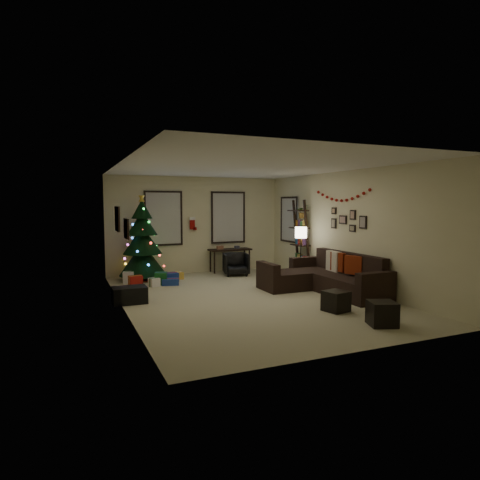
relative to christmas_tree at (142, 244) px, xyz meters
name	(u,v)px	position (x,y,z in m)	size (l,w,h in m)	color
floor	(247,297)	(1.62, -2.96, -0.93)	(7.00, 7.00, 0.00)	#BEB68F
ceiling	(247,167)	(1.62, -2.96, 1.77)	(7.00, 7.00, 0.00)	white
wall_back	(196,225)	(1.62, 0.54, 0.42)	(5.00, 5.00, 0.00)	beige
wall_front	(358,250)	(1.62, -6.46, 0.42)	(5.00, 5.00, 0.00)	beige
wall_left	(122,237)	(-0.88, -2.96, 0.42)	(7.00, 7.00, 0.00)	beige
wall_right	(346,230)	(4.12, -2.96, 0.42)	(7.00, 7.00, 0.00)	beige
window_back_left	(163,218)	(0.67, 0.51, 0.62)	(1.05, 0.06, 1.50)	#728CB2
window_back_right	(228,217)	(2.57, 0.51, 0.62)	(1.05, 0.06, 1.50)	#728CB2
window_right_wall	(289,219)	(4.09, -0.41, 0.57)	(0.06, 0.90, 1.30)	#728CB2
christmas_tree	(142,244)	(0.00, 0.00, 0.00)	(1.20, 1.20, 2.24)	black
presents	(157,279)	(0.20, -0.73, -0.81)	(1.50, 1.01, 0.30)	navy
sofa	(325,279)	(3.46, -3.10, -0.65)	(1.85, 2.70, 0.86)	black
pillow_red_a	(354,265)	(3.83, -3.63, -0.29)	(0.11, 0.40, 0.40)	maroon
pillow_red_b	(338,262)	(3.83, -3.08, -0.29)	(0.11, 0.42, 0.42)	maroon
pillow_cream	(334,261)	(3.83, -2.91, -0.30)	(0.13, 0.46, 0.46)	beige
ottoman_near	(336,301)	(2.64, -4.63, -0.74)	(0.39, 0.39, 0.37)	black
ottoman_far	(382,314)	(2.78, -5.65, -0.73)	(0.41, 0.41, 0.39)	black
desk	(230,251)	(2.53, 0.26, -0.35)	(1.22, 0.43, 0.66)	black
desk_chair	(236,264)	(2.44, -0.39, -0.62)	(0.60, 0.56, 0.62)	black
bookshelf	(301,240)	(3.92, -1.32, 0.07)	(0.30, 0.60, 2.05)	black
potted_plant	(303,210)	(3.92, -1.39, 0.87)	(0.42, 0.36, 0.46)	#4C4C4C
floor_lamp	(301,236)	(3.57, -1.90, 0.22)	(0.29, 0.29, 1.37)	black
art_map	(117,219)	(-0.86, -2.14, 0.72)	(0.04, 0.60, 0.50)	black
art_abstract	(126,229)	(-0.86, -3.39, 0.59)	(0.04, 0.45, 0.35)	black
gallery	(348,220)	(4.10, -3.04, 0.65)	(0.03, 1.25, 0.54)	black
garland	(342,195)	(4.07, -2.83, 1.21)	(0.08, 1.90, 0.30)	#A5140C
stocking_left	(193,223)	(1.48, 0.45, 0.48)	(0.20, 0.05, 0.36)	#990F0C
stocking_right	(202,224)	(1.81, 0.58, 0.45)	(0.20, 0.05, 0.36)	#990F0C
storage_bin	(130,295)	(-0.71, -2.53, -0.76)	(0.65, 0.43, 0.33)	black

